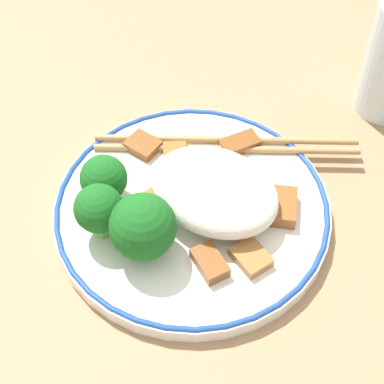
% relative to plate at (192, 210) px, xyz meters
% --- Properties ---
extents(ground_plane, '(3.00, 3.00, 0.00)m').
position_rel_plate_xyz_m(ground_plane, '(0.00, 0.00, -0.01)').
color(ground_plane, '#9E7A56').
extents(plate, '(0.24, 0.24, 0.02)m').
position_rel_plate_xyz_m(plate, '(0.00, 0.00, 0.00)').
color(plate, white).
rests_on(plate, ground_plane).
extents(rice_mound, '(0.11, 0.09, 0.04)m').
position_rel_plate_xyz_m(rice_mound, '(0.02, 0.01, 0.03)').
color(rice_mound, white).
rests_on(rice_mound, plate).
extents(broccoli_back_left, '(0.04, 0.04, 0.05)m').
position_rel_plate_xyz_m(broccoli_back_left, '(-0.07, -0.03, 0.03)').
color(broccoli_back_left, '#72AD4C').
rests_on(broccoli_back_left, plate).
extents(broccoli_back_center, '(0.04, 0.04, 0.05)m').
position_rel_plate_xyz_m(broccoli_back_center, '(-0.05, -0.06, 0.04)').
color(broccoli_back_center, '#72AD4C').
rests_on(broccoli_back_center, plate).
extents(broccoli_back_right, '(0.05, 0.05, 0.06)m').
position_rel_plate_xyz_m(broccoli_back_right, '(-0.01, -0.06, 0.04)').
color(broccoli_back_right, '#72AD4C').
rests_on(broccoli_back_right, plate).
extents(meat_near_front, '(0.03, 0.03, 0.01)m').
position_rel_plate_xyz_m(meat_near_front, '(0.01, 0.05, 0.01)').
color(meat_near_front, '#9E6633').
rests_on(meat_near_front, plate).
extents(meat_near_left, '(0.03, 0.04, 0.01)m').
position_rel_plate_xyz_m(meat_near_left, '(-0.04, 0.04, 0.01)').
color(meat_near_left, '#995B28').
rests_on(meat_near_left, plate).
extents(meat_near_right, '(0.04, 0.03, 0.01)m').
position_rel_plate_xyz_m(meat_near_right, '(0.07, -0.02, 0.01)').
color(meat_near_right, '#9E6633').
rests_on(meat_near_right, plate).
extents(meat_near_back, '(0.03, 0.04, 0.01)m').
position_rel_plate_xyz_m(meat_near_back, '(0.07, 0.04, 0.01)').
color(meat_near_back, brown).
rests_on(meat_near_back, plate).
extents(meat_on_rice_edge, '(0.03, 0.03, 0.01)m').
position_rel_plate_xyz_m(meat_on_rice_edge, '(-0.07, 0.03, 0.01)').
color(meat_on_rice_edge, brown).
rests_on(meat_on_rice_edge, plate).
extents(meat_mid_left, '(0.04, 0.03, 0.01)m').
position_rel_plate_xyz_m(meat_mid_left, '(0.04, -0.04, 0.01)').
color(meat_mid_left, brown).
rests_on(meat_mid_left, plate).
extents(meat_mid_right, '(0.03, 0.04, 0.01)m').
position_rel_plate_xyz_m(meat_mid_right, '(0.00, 0.08, 0.01)').
color(meat_mid_right, brown).
rests_on(meat_mid_right, plate).
extents(meat_far_scatter, '(0.03, 0.04, 0.01)m').
position_rel_plate_xyz_m(meat_far_scatter, '(-0.02, -0.01, 0.01)').
color(meat_far_scatter, '#995B28').
rests_on(meat_far_scatter, plate).
extents(chopsticks, '(0.22, 0.14, 0.01)m').
position_rel_plate_xyz_m(chopsticks, '(-0.01, 0.08, 0.01)').
color(chopsticks, '#AD8451').
rests_on(chopsticks, plate).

